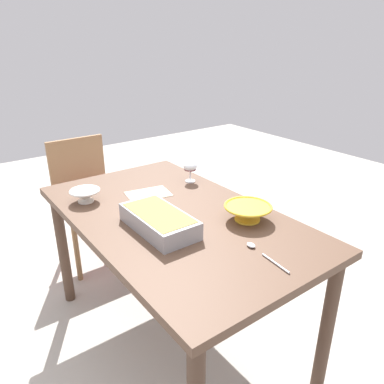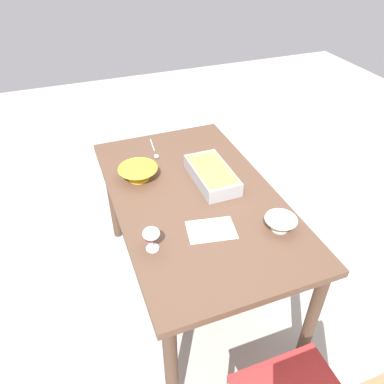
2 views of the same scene
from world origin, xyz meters
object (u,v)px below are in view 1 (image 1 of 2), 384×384
Objects in this scene: small_bowl at (85,195)px; serving_spoon at (259,251)px; casserole_dish at (159,220)px; chair at (86,196)px; dining_table at (174,230)px; wine_glass at (190,168)px; napkin at (148,194)px; mixing_bowl at (248,212)px.

small_bowl reaches higher than serving_spoon.
chair is at bearing -4.47° from casserole_dish.
serving_spoon is at bearing -170.69° from dining_table.
casserole_dish is at bearing 130.62° from wine_glass.
dining_table is 1.62× the size of chair.
napkin is (-0.81, -0.07, 0.28)m from chair.
casserole_dish reaches higher than mixing_bowl.
serving_spoon reaches higher than napkin.
dining_table is at bearing 9.31° from serving_spoon.
casserole_dish reaches higher than serving_spoon.
serving_spoon is at bearing -157.47° from small_bowl.
chair reaches higher than casserole_dish.
serving_spoon is (-0.50, -0.08, 0.10)m from dining_table.
mixing_bowl is 0.60m from napkin.
wine_glass is (-0.79, -0.37, 0.36)m from chair.
serving_spoon is (-1.60, -0.13, 0.28)m from chair.
casserole_dish is at bearing 66.26° from mixing_bowl.
casserole_dish is 0.42m from mixing_bowl.
small_bowl is (0.40, 0.29, 0.13)m from dining_table.
dining_table is 0.39m from mixing_bowl.
chair reaches higher than wine_glass.
wine_glass is 0.31× the size of casserole_dish.
casserole_dish is at bearing 175.53° from chair.
small_bowl is (0.66, 0.54, -0.00)m from mixing_bowl.
mixing_bowl is at bearing -158.07° from napkin.
casserole_dish is 1.73× the size of mixing_bowl.
wine_glass is (0.31, -0.33, 0.18)m from dining_table.
small_bowl is at bearing 39.22° from mixing_bowl.
small_bowl is at bearing 36.06° from dining_table.
dining_table is 12.05× the size of wine_glass.
mixing_bowl reaches higher than small_bowl.
dining_table is at bearing 43.55° from mixing_bowl.
napkin is at bearing -174.98° from chair.
dining_table is 1.12m from chair.
chair reaches higher than dining_table.
napkin is at bearing -5.17° from dining_table.
chair is 1.24m from casserole_dish.
mixing_bowl is 0.98× the size of napkin.
small_bowl is at bearing 22.53° from serving_spoon.
mixing_bowl is at bearing -35.03° from serving_spoon.
chair reaches higher than napkin.
wine_glass reaches higher than casserole_dish.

